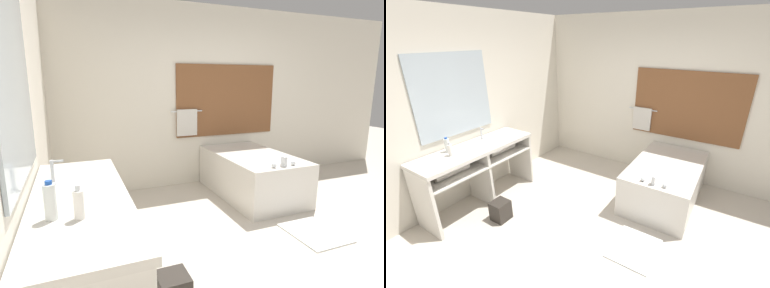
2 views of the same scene
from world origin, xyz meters
TOP-DOWN VIEW (x-y plane):
  - ground_plane at (0.00, 0.00)m, footprint 16.00×16.00m
  - wall_back_with_blinds at (0.01, 2.23)m, footprint 7.40×0.13m
  - wall_left_with_mirror at (-2.23, -0.00)m, footprint 0.08×7.40m
  - vanity_counter at (-1.89, -0.11)m, footprint 0.58×1.68m
  - sink_faucet at (-2.06, 0.12)m, footprint 0.09×0.04m
  - bathtub at (0.39, 1.41)m, footprint 0.92×1.55m
  - water_bottle_1 at (-2.04, -0.44)m, footprint 0.06×0.06m
  - soap_dispenser at (-1.91, -0.49)m, footprint 0.06×0.06m
  - bath_mat at (0.40, 0.18)m, footprint 0.51×0.61m

SIDE VIEW (x-z plane):
  - ground_plane at x=0.00m, z-range 0.00..0.00m
  - bath_mat at x=0.40m, z-range 0.00..0.02m
  - bathtub at x=0.39m, z-range -0.03..0.69m
  - vanity_counter at x=-1.89m, z-range 0.22..1.12m
  - soap_dispenser at x=-1.91m, z-range 0.88..1.07m
  - sink_faucet at x=-2.06m, z-range 0.89..1.07m
  - water_bottle_1 at x=-2.04m, z-range 0.89..1.10m
  - wall_back_with_blinds at x=0.01m, z-range 0.00..2.70m
  - wall_left_with_mirror at x=-2.23m, z-range 0.00..2.70m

